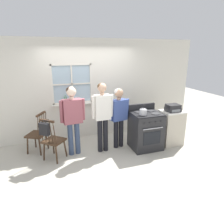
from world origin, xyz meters
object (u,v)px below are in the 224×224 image
object	(u,v)px
potted_plant	(66,102)
handbag	(44,129)
side_counter	(171,127)
stereo	(173,108)
kettle	(143,111)
person_teen_center	(102,111)
stove	(146,130)
person_elderly_left	(73,114)
chair_by_window	(53,141)
person_adult_right	(119,112)
chair_near_wall	(37,134)

from	to	relation	value
potted_plant	handbag	world-z (taller)	potted_plant
side_counter	stereo	bearing A→B (deg)	-90.00
kettle	side_counter	size ratio (longest dim) A/B	0.27
person_teen_center	stove	world-z (taller)	person_teen_center
potted_plant	stereo	size ratio (longest dim) A/B	0.84
person_elderly_left	person_teen_center	distance (m)	0.69
side_counter	stereo	world-z (taller)	stereo
chair_by_window	person_teen_center	bearing A→B (deg)	-136.76
handbag	side_counter	world-z (taller)	handbag
person_elderly_left	stereo	bearing A→B (deg)	-11.88
stove	handbag	world-z (taller)	stove
kettle	side_counter	distance (m)	1.08
side_counter	stereo	distance (m)	0.54
handbag	side_counter	bearing A→B (deg)	0.97
kettle	person_adult_right	bearing A→B (deg)	140.21
person_elderly_left	side_counter	distance (m)	2.57
person_elderly_left	kettle	world-z (taller)	person_elderly_left
chair_by_window	stove	xyz separation A→B (m)	(2.22, -0.14, 0.02)
potted_plant	person_elderly_left	bearing A→B (deg)	-86.57
stove	chair_near_wall	bearing A→B (deg)	166.06
side_counter	person_adult_right	bearing A→B (deg)	170.10
person_teen_center	chair_by_window	bearing A→B (deg)	179.28
person_elderly_left	handbag	world-z (taller)	person_elderly_left
person_elderly_left	handbag	bearing A→B (deg)	-162.91
person_adult_right	handbag	world-z (taller)	person_adult_right
chair_by_window	potted_plant	world-z (taller)	potted_plant
handbag	kettle	bearing A→B (deg)	-2.47
person_adult_right	stove	size ratio (longest dim) A/B	1.40
person_elderly_left	chair_by_window	bearing A→B (deg)	-174.65
stove	stereo	size ratio (longest dim) A/B	3.19
person_teen_center	stove	bearing A→B (deg)	-11.06
person_elderly_left	person_adult_right	xyz separation A→B (m)	(1.12, 0.02, -0.08)
chair_by_window	side_counter	world-z (taller)	chair_by_window
person_teen_center	handbag	distance (m)	1.34
person_elderly_left	handbag	distance (m)	0.71
kettle	handbag	distance (m)	2.23
person_teen_center	kettle	bearing A→B (deg)	-20.42
stove	side_counter	world-z (taller)	stove
chair_by_window	person_teen_center	size ratio (longest dim) A/B	0.59
chair_by_window	person_elderly_left	bearing A→B (deg)	-126.46
person_elderly_left	kettle	xyz separation A→B (m)	(1.59, -0.37, 0.02)
person_teen_center	kettle	size ratio (longest dim) A/B	6.81
handbag	chair_near_wall	bearing A→B (deg)	105.82
chair_near_wall	kettle	size ratio (longest dim) A/B	4.03
chair_near_wall	handbag	bearing A→B (deg)	44.65
chair_by_window	potted_plant	bearing A→B (deg)	-70.60
person_teen_center	stove	size ratio (longest dim) A/B	1.55
side_counter	stereo	size ratio (longest dim) A/B	2.65
person_adult_right	stereo	distance (m)	1.40
chair_near_wall	potted_plant	distance (m)	1.11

